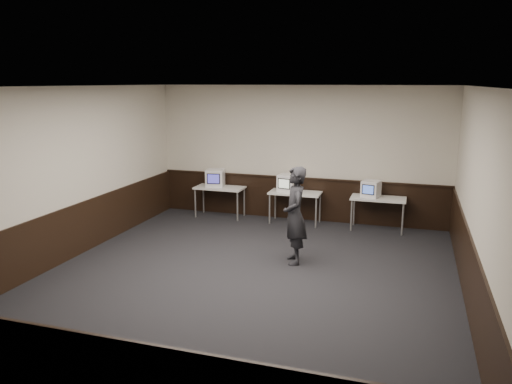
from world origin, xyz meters
TOP-DOWN VIEW (x-y plane):
  - floor at (0.00, 0.00)m, footprint 8.00×8.00m
  - ceiling at (0.00, 0.00)m, footprint 8.00×8.00m
  - back_wall at (0.00, 4.00)m, footprint 7.00×0.00m
  - front_wall at (0.00, -4.00)m, footprint 7.00×0.00m
  - left_wall at (-3.50, 0.00)m, footprint 0.00×8.00m
  - right_wall at (3.50, 0.00)m, footprint 0.00×8.00m
  - wainscot_back at (0.00, 3.98)m, footprint 6.98×0.04m
  - wainscot_left at (-3.48, 0.00)m, footprint 0.04×7.98m
  - wainscot_right at (3.48, 0.00)m, footprint 0.04×7.98m
  - wainscot_rail at (0.00, 3.96)m, footprint 6.98×0.06m
  - desk_left at (-1.90, 3.60)m, footprint 1.20×0.60m
  - desk_center at (0.00, 3.60)m, footprint 1.20×0.60m
  - desk_right at (1.90, 3.60)m, footprint 1.20×0.60m
  - emac_left at (-2.02, 3.63)m, footprint 0.51×0.52m
  - emac_center at (-0.18, 3.61)m, footprint 0.48×0.49m
  - emac_right at (1.73, 3.61)m, footprint 0.45×0.46m
  - person at (0.60, 1.02)m, footprint 0.64×0.77m

SIDE VIEW (x-z plane):
  - floor at x=0.00m, z-range 0.00..0.00m
  - wainscot_back at x=0.00m, z-range 0.00..1.00m
  - wainscot_left at x=-3.48m, z-range 0.00..1.00m
  - wainscot_right at x=3.48m, z-range 0.00..1.00m
  - desk_left at x=-1.90m, z-range 0.30..1.05m
  - desk_center at x=0.00m, z-range 0.30..1.05m
  - desk_right at x=1.90m, z-range 0.30..1.05m
  - person at x=0.60m, z-range 0.00..1.79m
  - emac_right at x=1.73m, z-range 0.75..1.12m
  - emac_center at x=-0.18m, z-range 0.75..1.16m
  - emac_left at x=-2.02m, z-range 0.75..1.18m
  - wainscot_rail at x=0.00m, z-range 1.00..1.04m
  - back_wall at x=0.00m, z-range -1.90..5.10m
  - front_wall at x=0.00m, z-range -1.90..5.10m
  - left_wall at x=-3.50m, z-range -2.40..5.60m
  - right_wall at x=3.50m, z-range -2.40..5.60m
  - ceiling at x=0.00m, z-range 3.20..3.20m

